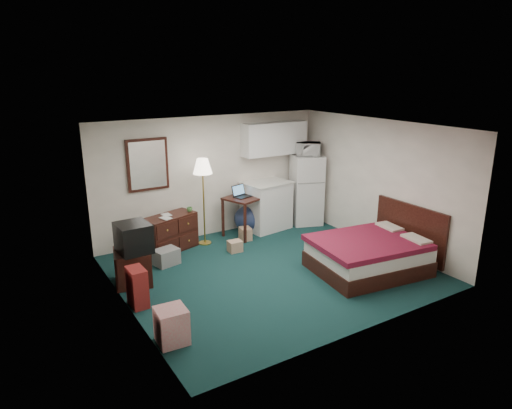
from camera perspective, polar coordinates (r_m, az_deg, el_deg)
floor at (r=8.08m, az=1.80°, el=-8.24°), size 5.00×4.50×0.01m
ceiling at (r=7.39m, az=1.98°, el=9.64°), size 5.00×4.50×0.01m
walls at (r=7.64m, az=1.89°, el=0.30°), size 5.01×4.51×2.50m
mirror at (r=8.93m, az=-13.40°, el=4.88°), size 0.80×0.06×1.00m
upper_cabinets at (r=9.97m, az=2.31°, el=8.24°), size 1.50×0.35×0.70m
headboard at (r=8.82m, az=18.66°, el=-3.13°), size 0.06×1.56×1.00m
dresser at (r=9.00m, az=-10.67°, el=-3.48°), size 1.12×0.75×0.70m
floor_lamp at (r=9.06m, az=-6.55°, el=0.30°), size 0.46×0.46×1.74m
desk at (r=9.57m, az=-1.60°, el=-1.51°), size 0.85×0.85×0.84m
exercise_ball at (r=9.86m, az=-1.07°, el=-1.78°), size 0.69×0.69×0.57m
kitchen_counter at (r=9.99m, az=1.30°, el=-0.18°), size 1.02×0.83×1.03m
fridge at (r=10.35m, az=6.32°, el=1.87°), size 0.82×0.82×1.57m
bed at (r=8.18m, az=13.81°, el=-6.20°), size 1.98×1.63×0.58m
tv_stand at (r=7.80m, az=-15.15°, el=-7.53°), size 0.70×0.73×0.57m
suitcase at (r=7.06m, az=-14.61°, el=-9.98°), size 0.24×0.37×0.60m
retail_box at (r=6.13m, az=-10.50°, el=-14.67°), size 0.40×0.40×0.47m
file_bin at (r=8.42m, az=-11.13°, el=-6.43°), size 0.48×0.40×0.29m
cardboard_box_a at (r=8.85m, az=-2.65°, el=-5.23°), size 0.27×0.23×0.22m
cardboard_box_b at (r=9.43m, az=-1.34°, el=-3.67°), size 0.26×0.29×0.26m
laptop at (r=9.43m, az=-1.69°, el=1.63°), size 0.41×0.37×0.24m
crt_tv at (r=7.56m, az=-15.08°, el=-4.02°), size 0.53×0.57×0.47m
microwave at (r=10.12m, az=6.54°, el=7.09°), size 0.59×0.55×0.36m
book_a at (r=8.63m, az=-11.70°, el=-1.16°), size 0.16×0.06×0.22m
book_b at (r=8.83m, az=-11.65°, el=-0.78°), size 0.16×0.02×0.22m
mug at (r=9.04m, az=-8.30°, el=-0.54°), size 0.14×0.13×0.11m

